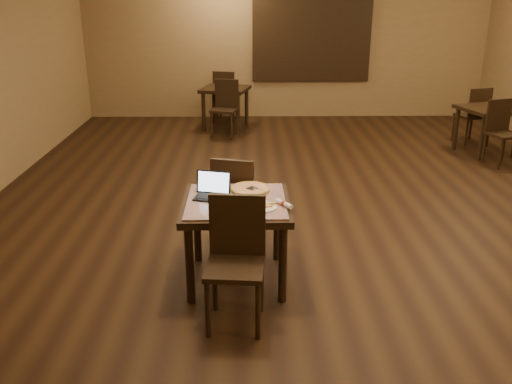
{
  "coord_description": "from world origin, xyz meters",
  "views": [
    {
      "loc": [
        -0.78,
        -6.09,
        2.44
      ],
      "look_at": [
        -0.71,
        -1.8,
        0.85
      ],
      "focal_mm": 38.0,
      "sensor_mm": 36.0,
      "label": 1
    }
  ],
  "objects_px": {
    "other_table_a_chair_near": "(501,128)",
    "other_table_b_chair_near": "(225,105)",
    "chair_main_far": "(235,198)",
    "laptop": "(213,190)",
    "tiled_table": "(236,211)",
    "chair_main_near": "(236,253)",
    "other_table_b_chair_far": "(225,93)",
    "other_table_a": "(488,115)",
    "other_table_a_chair_far": "(475,112)",
    "other_table_b": "(225,94)",
    "pizza_pan": "(250,190)"
  },
  "relations": [
    {
      "from": "tiled_table",
      "to": "chair_main_far",
      "type": "bearing_deg",
      "value": 91.64
    },
    {
      "from": "chair_main_far",
      "to": "laptop",
      "type": "bearing_deg",
      "value": 85.81
    },
    {
      "from": "chair_main_near",
      "to": "tiled_table",
      "type": "bearing_deg",
      "value": 95.94
    },
    {
      "from": "other_table_a_chair_near",
      "to": "other_table_b",
      "type": "relative_size",
      "value": 0.97
    },
    {
      "from": "other_table_a_chair_far",
      "to": "chair_main_near",
      "type": "bearing_deg",
      "value": 37.08
    },
    {
      "from": "tiled_table",
      "to": "chair_main_far",
      "type": "relative_size",
      "value": 0.96
    },
    {
      "from": "pizza_pan",
      "to": "other_table_a",
      "type": "bearing_deg",
      "value": 45.01
    },
    {
      "from": "other_table_b",
      "to": "pizza_pan",
      "type": "bearing_deg",
      "value": -71.62
    },
    {
      "from": "chair_main_far",
      "to": "pizza_pan",
      "type": "height_order",
      "value": "chair_main_far"
    },
    {
      "from": "laptop",
      "to": "pizza_pan",
      "type": "xyz_separation_m",
      "value": [
        0.32,
        0.14,
        -0.05
      ]
    },
    {
      "from": "other_table_a",
      "to": "laptop",
      "type": "bearing_deg",
      "value": -152.23
    },
    {
      "from": "tiled_table",
      "to": "laptop",
      "type": "relative_size",
      "value": 2.64
    },
    {
      "from": "chair_main_far",
      "to": "other_table_b_chair_near",
      "type": "xyz_separation_m",
      "value": [
        -0.27,
        4.57,
        0.01
      ]
    },
    {
      "from": "chair_main_far",
      "to": "pizza_pan",
      "type": "xyz_separation_m",
      "value": [
        0.14,
        -0.38,
        0.22
      ]
    },
    {
      "from": "other_table_a_chair_far",
      "to": "laptop",
      "type": "bearing_deg",
      "value": 31.45
    },
    {
      "from": "other_table_b",
      "to": "other_table_b_chair_near",
      "type": "distance_m",
      "value": 0.58
    },
    {
      "from": "other_table_b_chair_far",
      "to": "other_table_a_chair_near",
      "type": "bearing_deg",
      "value": 159.17
    },
    {
      "from": "other_table_a",
      "to": "other_table_b_chair_near",
      "type": "height_order",
      "value": "other_table_b_chair_near"
    },
    {
      "from": "pizza_pan",
      "to": "other_table_b",
      "type": "bearing_deg",
      "value": 94.44
    },
    {
      "from": "other_table_a_chair_far",
      "to": "other_table_b",
      "type": "xyz_separation_m",
      "value": [
        -4.21,
        1.21,
        0.1
      ]
    },
    {
      "from": "other_table_a",
      "to": "other_table_a_chair_near",
      "type": "relative_size",
      "value": 1.02
    },
    {
      "from": "chair_main_near",
      "to": "chair_main_far",
      "type": "xyz_separation_m",
      "value": [
        -0.03,
        1.23,
        -0.02
      ]
    },
    {
      "from": "laptop",
      "to": "other_table_a",
      "type": "relative_size",
      "value": 0.36
    },
    {
      "from": "other_table_a",
      "to": "other_table_a_chair_far",
      "type": "bearing_deg",
      "value": 71.69
    },
    {
      "from": "laptop",
      "to": "other_table_a",
      "type": "height_order",
      "value": "laptop"
    },
    {
      "from": "other_table_a",
      "to": "other_table_a_chair_near",
      "type": "bearing_deg",
      "value": -108.31
    },
    {
      "from": "chair_main_near",
      "to": "other_table_a_chair_far",
      "type": "height_order",
      "value": "chair_main_near"
    },
    {
      "from": "other_table_a_chair_near",
      "to": "other_table_b_chair_far",
      "type": "distance_m",
      "value": 5.1
    },
    {
      "from": "other_table_a_chair_near",
      "to": "other_table_b_chair_far",
      "type": "xyz_separation_m",
      "value": [
        -4.19,
        2.91,
        0.02
      ]
    },
    {
      "from": "chair_main_far",
      "to": "laptop",
      "type": "distance_m",
      "value": 0.61
    },
    {
      "from": "other_table_a",
      "to": "other_table_a_chair_far",
      "type": "relative_size",
      "value": 1.02
    },
    {
      "from": "laptop",
      "to": "other_table_a_chair_far",
      "type": "xyz_separation_m",
      "value": [
        4.1,
        4.46,
        -0.28
      ]
    },
    {
      "from": "other_table_a_chair_far",
      "to": "other_table_b_chair_near",
      "type": "xyz_separation_m",
      "value": [
        -4.19,
        0.63,
        0.02
      ]
    },
    {
      "from": "laptop",
      "to": "other_table_a_chair_far",
      "type": "distance_m",
      "value": 6.07
    },
    {
      "from": "other_table_a_chair_far",
      "to": "other_table_b",
      "type": "distance_m",
      "value": 4.38
    },
    {
      "from": "other_table_a_chair_near",
      "to": "laptop",
      "type": "bearing_deg",
      "value": -156.47
    },
    {
      "from": "tiled_table",
      "to": "other_table_a",
      "type": "height_order",
      "value": "tiled_table"
    },
    {
      "from": "chair_main_near",
      "to": "pizza_pan",
      "type": "distance_m",
      "value": 0.88
    },
    {
      "from": "laptop",
      "to": "other_table_b",
      "type": "distance_m",
      "value": 5.67
    },
    {
      "from": "chair_main_far",
      "to": "other_table_b",
      "type": "height_order",
      "value": "chair_main_far"
    },
    {
      "from": "chair_main_near",
      "to": "pizza_pan",
      "type": "height_order",
      "value": "chair_main_near"
    },
    {
      "from": "other_table_b_chair_near",
      "to": "other_table_a_chair_near",
      "type": "bearing_deg",
      "value": -8.95
    },
    {
      "from": "chair_main_near",
      "to": "other_table_b",
      "type": "distance_m",
      "value": 6.39
    },
    {
      "from": "chair_main_near",
      "to": "other_table_b_chair_far",
      "type": "xyz_separation_m",
      "value": [
        -0.34,
        6.96,
        -0.01
      ]
    },
    {
      "from": "tiled_table",
      "to": "pizza_pan",
      "type": "distance_m",
      "value": 0.29
    },
    {
      "from": "other_table_b",
      "to": "other_table_b_chair_near",
      "type": "height_order",
      "value": "other_table_b_chair_near"
    },
    {
      "from": "tiled_table",
      "to": "other_table_a",
      "type": "bearing_deg",
      "value": 45.52
    },
    {
      "from": "tiled_table",
      "to": "laptop",
      "type": "height_order",
      "value": "laptop"
    },
    {
      "from": "tiled_table",
      "to": "chair_main_far",
      "type": "distance_m",
      "value": 0.63
    },
    {
      "from": "other_table_a_chair_near",
      "to": "other_table_b_chair_near",
      "type": "xyz_separation_m",
      "value": [
        -4.14,
        1.75,
        0.02
      ]
    }
  ]
}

